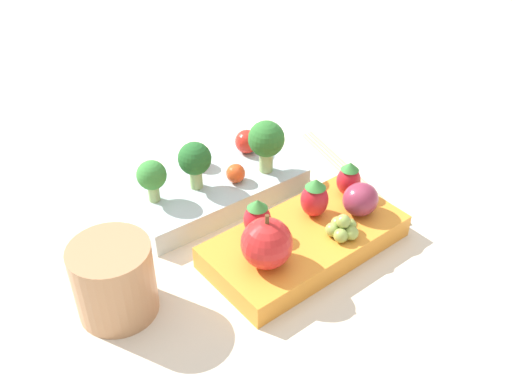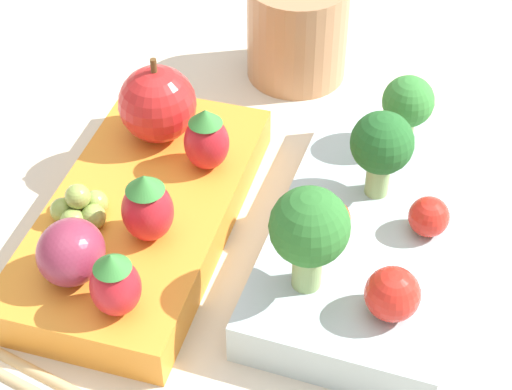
{
  "view_description": "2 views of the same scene",
  "coord_description": "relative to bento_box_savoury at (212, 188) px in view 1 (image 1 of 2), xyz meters",
  "views": [
    {
      "loc": [
        -0.29,
        -0.37,
        0.38
      ],
      "look_at": [
        -0.0,
        0.0,
        0.04
      ],
      "focal_mm": 40.0,
      "sensor_mm": 36.0,
      "label": 1
    },
    {
      "loc": [
        0.33,
        0.1,
        0.36
      ],
      "look_at": [
        -0.0,
        0.0,
        0.04
      ],
      "focal_mm": 60.0,
      "sensor_mm": 36.0,
      "label": 2
    }
  ],
  "objects": [
    {
      "name": "ground_plane",
      "position": [
        0.01,
        -0.07,
        -0.01
      ],
      "size": [
        4.0,
        4.0,
        0.0
      ],
      "primitive_type": "plane",
      "color": "beige"
    },
    {
      "name": "strawberry_2",
      "position": [
        0.1,
        -0.11,
        0.03
      ],
      "size": [
        0.03,
        0.03,
        0.04
      ],
      "color": "red",
      "rests_on": "bento_box_fruit"
    },
    {
      "name": "bento_box_savoury",
      "position": [
        0.0,
        0.0,
        0.0
      ],
      "size": [
        0.2,
        0.11,
        0.03
      ],
      "color": "silver",
      "rests_on": "ground_plane"
    },
    {
      "name": "grape_cluster",
      "position": [
        0.04,
        -0.16,
        0.02
      ],
      "size": [
        0.03,
        0.03,
        0.02
      ],
      "color": "#8EA84C",
      "rests_on": "bento_box_fruit"
    },
    {
      "name": "plum",
      "position": [
        0.08,
        -0.14,
        0.03
      ],
      "size": [
        0.04,
        0.03,
        0.03
      ],
      "color": "#892D47",
      "rests_on": "bento_box_fruit"
    },
    {
      "name": "broccoli_floret_0",
      "position": [
        -0.02,
        -0.0,
        0.05
      ],
      "size": [
        0.04,
        0.04,
        0.05
      ],
      "color": "#93B770",
      "rests_on": "bento_box_savoury"
    },
    {
      "name": "drinking_cup",
      "position": [
        -0.16,
        -0.09,
        0.02
      ],
      "size": [
        0.07,
        0.07,
        0.07
      ],
      "color": "tan",
      "rests_on": "ground_plane"
    },
    {
      "name": "cherry_tomato_0",
      "position": [
        0.02,
        -0.02,
        0.02
      ],
      "size": [
        0.02,
        0.02,
        0.02
      ],
      "color": "#DB4C1E",
      "rests_on": "bento_box_savoury"
    },
    {
      "name": "strawberry_0",
      "position": [
        0.05,
        -0.11,
        0.03
      ],
      "size": [
        0.03,
        0.03,
        0.04
      ],
      "color": "red",
      "rests_on": "bento_box_fruit"
    },
    {
      "name": "bento_box_fruit",
      "position": [
        0.02,
        -0.13,
        -0.0
      ],
      "size": [
        0.2,
        0.1,
        0.02
      ],
      "color": "orange",
      "rests_on": "ground_plane"
    },
    {
      "name": "cherry_tomato_1",
      "position": [
        0.0,
        0.03,
        0.02
      ],
      "size": [
        0.02,
        0.02,
        0.02
      ],
      "color": "red",
      "rests_on": "bento_box_savoury"
    },
    {
      "name": "chopsticks_pair",
      "position": [
        0.15,
        -0.06,
        -0.01
      ],
      "size": [
        0.06,
        0.21,
        0.01
      ],
      "color": "tan",
      "rests_on": "ground_plane"
    },
    {
      "name": "broccoli_floret_1",
      "position": [
        0.06,
        -0.02,
        0.05
      ],
      "size": [
        0.04,
        0.04,
        0.06
      ],
      "color": "#93B770",
      "rests_on": "bento_box_savoury"
    },
    {
      "name": "apple",
      "position": [
        -0.04,
        -0.14,
        0.04
      ],
      "size": [
        0.05,
        0.05,
        0.06
      ],
      "color": "red",
      "rests_on": "bento_box_fruit"
    },
    {
      "name": "strawberry_1",
      "position": [
        -0.02,
        -0.1,
        0.03
      ],
      "size": [
        0.03,
        0.03,
        0.04
      ],
      "color": "red",
      "rests_on": "bento_box_fruit"
    },
    {
      "name": "cherry_tomato_2",
      "position": [
        0.06,
        0.02,
        0.03
      ],
      "size": [
        0.03,
        0.03,
        0.03
      ],
      "color": "red",
      "rests_on": "bento_box_savoury"
    },
    {
      "name": "broccoli_floret_2",
      "position": [
        -0.07,
        0.0,
        0.04
      ],
      "size": [
        0.03,
        0.03,
        0.05
      ],
      "color": "#93B770",
      "rests_on": "bento_box_savoury"
    }
  ]
}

